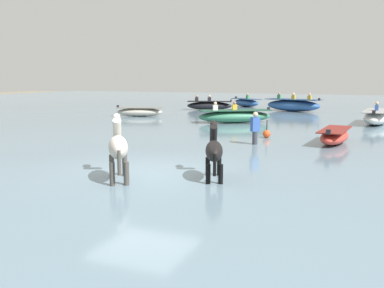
% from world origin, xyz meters
% --- Properties ---
extents(ground_plane, '(120.00, 120.00, 0.00)m').
position_xyz_m(ground_plane, '(0.00, 0.00, 0.00)').
color(ground_plane, '#756B56').
extents(water_surface, '(90.00, 90.00, 0.38)m').
position_xyz_m(water_surface, '(0.00, 10.00, 0.19)').
color(water_surface, slate).
rests_on(water_surface, ground).
extents(horse_lead_pinto, '(1.29, 1.69, 1.98)m').
position_xyz_m(horse_lead_pinto, '(-0.24, -0.84, 1.17)').
color(horse_lead_pinto, beige).
rests_on(horse_lead_pinto, ground).
extents(horse_trailing_black, '(0.87, 1.63, 1.80)m').
position_xyz_m(horse_trailing_black, '(1.93, 0.19, 1.06)').
color(horse_trailing_black, black).
rests_on(horse_trailing_black, ground).
extents(boat_near_starboard, '(4.18, 3.25, 1.20)m').
position_xyz_m(boat_near_starboard, '(-1.37, 13.00, 0.74)').
color(boat_near_starboard, '#337556').
rests_on(boat_near_starboard, water_surface).
extents(boat_far_offshore, '(3.69, 2.04, 1.16)m').
position_xyz_m(boat_far_offshore, '(-5.89, 21.14, 0.73)').
color(boat_far_offshore, black).
rests_on(boat_far_offshore, water_surface).
extents(boat_distant_east, '(1.23, 3.02, 0.70)m').
position_xyz_m(boat_distant_east, '(4.36, 7.38, 0.66)').
color(boat_distant_east, '#BC382D').
rests_on(boat_distant_east, water_surface).
extents(boat_mid_outer, '(4.43, 2.61, 1.39)m').
position_xyz_m(boat_mid_outer, '(0.39, 22.37, 0.83)').
color(boat_mid_outer, '#28518E').
rests_on(boat_mid_outer, water_surface).
extents(boat_mid_channel, '(1.68, 4.05, 1.23)m').
position_xyz_m(boat_mid_channel, '(6.02, 15.35, 0.75)').
color(boat_mid_channel, silver).
rests_on(boat_mid_channel, water_surface).
extents(boat_far_inshore, '(3.18, 1.92, 0.72)m').
position_xyz_m(boat_far_inshore, '(-8.30, 14.40, 0.67)').
color(boat_far_inshore, '#B2AD9E').
rests_on(boat_far_inshore, water_surface).
extents(boat_distant_west, '(3.22, 2.91, 1.16)m').
position_xyz_m(boat_distant_west, '(-4.20, 25.85, 0.72)').
color(boat_distant_west, '#28518E').
rests_on(boat_distant_west, water_surface).
extents(person_onlooker_right, '(0.37, 0.37, 1.63)m').
position_xyz_m(person_onlooker_right, '(1.55, 5.95, 0.87)').
color(person_onlooker_right, '#383842').
rests_on(person_onlooker_right, ground).
extents(channel_buoy, '(0.33, 0.33, 0.76)m').
position_xyz_m(channel_buoy, '(1.59, 7.86, 0.55)').
color(channel_buoy, '#E54C1E').
rests_on(channel_buoy, water_surface).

